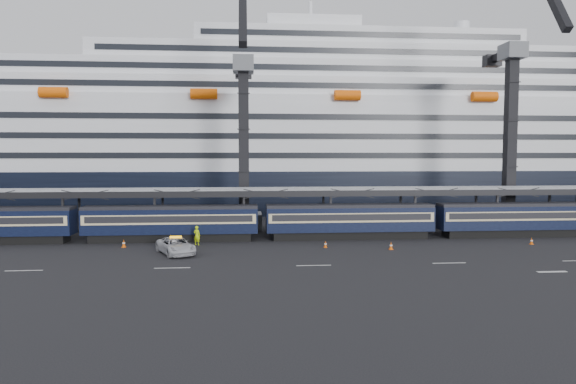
% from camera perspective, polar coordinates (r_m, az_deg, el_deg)
% --- Properties ---
extents(ground, '(260.00, 260.00, 0.00)m').
position_cam_1_polar(ground, '(52.02, 17.85, -6.59)').
color(ground, black).
rests_on(ground, ground).
extents(lane_markings, '(111.00, 4.27, 0.02)m').
position_cam_1_polar(lane_markings, '(51.28, 28.64, -7.03)').
color(lane_markings, beige).
rests_on(lane_markings, ground).
extents(train, '(133.05, 3.00, 4.05)m').
position_cam_1_polar(train, '(59.59, 10.04, -2.98)').
color(train, black).
rests_on(train, ground).
extents(canopy, '(130.00, 6.25, 5.53)m').
position_cam_1_polar(canopy, '(64.44, 13.16, 0.22)').
color(canopy, gray).
rests_on(canopy, ground).
extents(cruise_ship, '(214.09, 28.84, 34.00)m').
position_cam_1_polar(cruise_ship, '(95.08, 6.64, 5.76)').
color(cruise_ship, black).
rests_on(cruise_ship, ground).
extents(crane_dark_near, '(4.50, 17.75, 35.08)m').
position_cam_1_polar(crane_dark_near, '(65.81, -4.94, 6.20)').
color(crane_dark_near, '#515559').
rests_on(crane_dark_near, ground).
extents(crane_dark_mid, '(4.50, 18.24, 39.64)m').
position_cam_1_polar(crane_dark_mid, '(73.64, 23.64, 6.76)').
color(crane_dark_mid, '#515559').
rests_on(crane_dark_mid, ground).
extents(pickup_truck, '(4.78, 6.26, 1.58)m').
position_cam_1_polar(pickup_truck, '(50.62, -12.34, -5.87)').
color(pickup_truck, '#B6B8BE').
rests_on(pickup_truck, ground).
extents(worker, '(0.89, 0.77, 2.06)m').
position_cam_1_polar(worker, '(55.16, -10.09, -4.77)').
color(worker, '#BAE20B').
rests_on(worker, ground).
extents(traffic_cone_b, '(0.42, 0.42, 0.83)m').
position_cam_1_polar(traffic_cone_b, '(55.75, -17.78, -5.45)').
color(traffic_cone_b, '#F25A07').
rests_on(traffic_cone_b, ground).
extents(traffic_cone_c, '(0.36, 0.36, 0.72)m').
position_cam_1_polar(traffic_cone_c, '(53.13, 4.18, -5.80)').
color(traffic_cone_c, '#F25A07').
rests_on(traffic_cone_c, ground).
extents(traffic_cone_d, '(0.40, 0.40, 0.80)m').
position_cam_1_polar(traffic_cone_d, '(52.88, 11.38, -5.87)').
color(traffic_cone_d, '#F25A07').
rests_on(traffic_cone_d, ground).
extents(traffic_cone_e, '(0.37, 0.37, 0.74)m').
position_cam_1_polar(traffic_cone_e, '(60.73, 25.44, -4.93)').
color(traffic_cone_e, '#F25A07').
rests_on(traffic_cone_e, ground).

